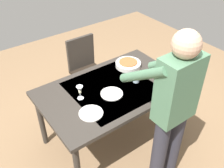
# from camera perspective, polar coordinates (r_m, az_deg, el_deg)

# --- Properties ---
(ground_plane) EXTENTS (6.00, 6.00, 0.00)m
(ground_plane) POSITION_cam_1_polar(r_m,az_deg,el_deg) (3.27, 0.00, -11.55)
(ground_plane) COLOR #846647
(dining_table) EXTENTS (1.53, 0.96, 0.77)m
(dining_table) POSITION_cam_1_polar(r_m,az_deg,el_deg) (2.79, 0.00, -2.06)
(dining_table) COLOR #332D28
(dining_table) RESTS_ON ground_plane
(chair_near) EXTENTS (0.40, 0.40, 0.91)m
(chair_near) POSITION_cam_1_polar(r_m,az_deg,el_deg) (3.55, -5.93, 4.00)
(chair_near) COLOR black
(chair_near) RESTS_ON ground_plane
(person_server) EXTENTS (0.42, 0.61, 1.69)m
(person_server) POSITION_cam_1_polar(r_m,az_deg,el_deg) (2.26, 13.20, -5.19)
(person_server) COLOR #2D2D38
(person_server) RESTS_ON ground_plane
(wine_bottle) EXTENTS (0.07, 0.07, 0.30)m
(wine_bottle) POSITION_cam_1_polar(r_m,az_deg,el_deg) (2.72, 10.25, 1.08)
(wine_bottle) COLOR black
(wine_bottle) RESTS_ON dining_table
(wine_glass_left) EXTENTS (0.07, 0.07, 0.15)m
(wine_glass_left) POSITION_cam_1_polar(r_m,az_deg,el_deg) (2.63, 9.97, -0.43)
(wine_glass_left) COLOR white
(wine_glass_left) RESTS_ON dining_table
(wine_glass_right) EXTENTS (0.07, 0.07, 0.15)m
(wine_glass_right) POSITION_cam_1_polar(r_m,az_deg,el_deg) (2.56, -7.13, -1.37)
(wine_glass_right) COLOR white
(wine_glass_right) RESTS_ON dining_table
(water_cup_near_left) EXTENTS (0.07, 0.07, 0.10)m
(water_cup_near_left) POSITION_cam_1_polar(r_m,az_deg,el_deg) (2.81, 5.38, 1.35)
(water_cup_near_left) COLOR silver
(water_cup_near_left) RESTS_ON dining_table
(water_cup_near_right) EXTENTS (0.07, 0.07, 0.10)m
(water_cup_near_right) POSITION_cam_1_polar(r_m,az_deg,el_deg) (2.86, 13.53, 1.10)
(water_cup_near_right) COLOR silver
(water_cup_near_right) RESTS_ON dining_table
(serving_bowl_pasta) EXTENTS (0.30, 0.30, 0.07)m
(serving_bowl_pasta) POSITION_cam_1_polar(r_m,az_deg,el_deg) (3.07, 3.59, 4.44)
(serving_bowl_pasta) COLOR white
(serving_bowl_pasta) RESTS_ON dining_table
(dinner_plate_near) EXTENTS (0.23, 0.23, 0.01)m
(dinner_plate_near) POSITION_cam_1_polar(r_m,az_deg,el_deg) (2.65, -0.06, -2.16)
(dinner_plate_near) COLOR white
(dinner_plate_near) RESTS_ON dining_table
(dinner_plate_far) EXTENTS (0.23, 0.23, 0.01)m
(dinner_plate_far) POSITION_cam_1_polar(r_m,az_deg,el_deg) (2.44, -4.67, -6.45)
(dinner_plate_far) COLOR white
(dinner_plate_far) RESTS_ON dining_table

